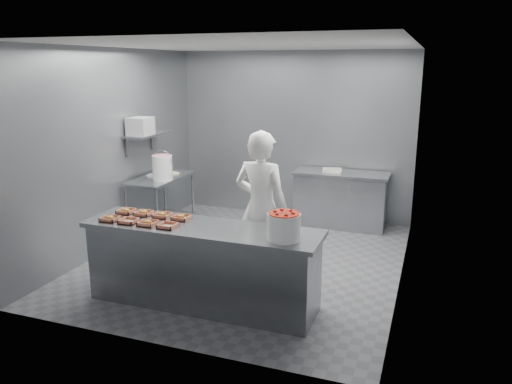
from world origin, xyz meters
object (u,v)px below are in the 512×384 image
(back_counter, at_px, (340,199))
(tray_0, at_px, (110,218))
(prep_table, at_px, (161,196))
(strawberry_tub, at_px, (284,225))
(worker, at_px, (261,208))
(appliance, at_px, (140,126))
(tray_7, at_px, (181,217))
(tray_3, at_px, (168,225))
(tray_4, at_px, (126,211))
(tray_1, at_px, (129,221))
(service_counter, at_px, (202,265))
(tray_6, at_px, (162,215))
(tray_2, at_px, (148,223))
(glaze_bucket, at_px, (162,167))
(tray_5, at_px, (144,213))

(back_counter, bearing_deg, tray_0, -119.70)
(prep_table, bearing_deg, strawberry_tub, -38.33)
(worker, distance_m, appliance, 2.53)
(prep_table, height_order, tray_7, tray_7)
(tray_3, distance_m, tray_7, 0.30)
(tray_4, bearing_deg, tray_1, -51.41)
(tray_3, xyz_separation_m, worker, (0.71, 0.95, 0.00))
(tray_3, bearing_deg, prep_table, 122.37)
(tray_3, distance_m, tray_4, 0.78)
(service_counter, bearing_deg, prep_table, 130.24)
(strawberry_tub, bearing_deg, worker, 121.42)
(tray_6, bearing_deg, tray_2, -90.00)
(tray_2, xyz_separation_m, tray_3, (0.24, 0.00, -0.00))
(service_counter, distance_m, tray_6, 0.75)
(service_counter, distance_m, tray_1, 0.94)
(glaze_bucket, xyz_separation_m, appliance, (-0.31, -0.05, 0.60))
(tray_7, xyz_separation_m, glaze_bucket, (-1.19, 1.64, 0.17))
(tray_7, bearing_deg, strawberry_tub, -11.32)
(tray_4, bearing_deg, tray_7, 0.00)
(tray_1, height_order, tray_3, same)
(tray_4, relative_size, tray_5, 1.00)
(service_counter, relative_size, prep_table, 2.17)
(tray_1, height_order, tray_7, tray_7)
(tray_6, bearing_deg, tray_0, -147.61)
(prep_table, distance_m, tray_2, 2.39)
(worker, xyz_separation_m, glaze_bucket, (-1.90, 1.00, 0.17))
(back_counter, bearing_deg, tray_7, -111.50)
(tray_1, xyz_separation_m, tray_3, (0.48, 0.00, 0.00))
(tray_2, relative_size, tray_6, 1.00)
(worker, distance_m, strawberry_tub, 1.06)
(prep_table, bearing_deg, tray_5, -64.71)
(back_counter, bearing_deg, appliance, -151.13)
(tray_0, relative_size, tray_5, 1.00)
(tray_1, relative_size, strawberry_tub, 0.57)
(service_counter, height_order, tray_1, tray_1)
(tray_2, relative_size, strawberry_tub, 0.57)
(service_counter, xyz_separation_m, tray_0, (-1.04, -0.15, 0.47))
(tray_3, height_order, appliance, appliance)
(tray_0, distance_m, tray_4, 0.30)
(service_counter, xyz_separation_m, glaze_bucket, (-1.51, 1.80, 0.64))
(back_counter, relative_size, tray_6, 8.01)
(tray_4, relative_size, glaze_bucket, 0.42)
(tray_2, xyz_separation_m, tray_5, (-0.24, 0.30, 0.00))
(tray_1, distance_m, tray_6, 0.39)
(tray_5, relative_size, strawberry_tub, 0.57)
(prep_table, distance_m, strawberry_tub, 3.34)
(service_counter, height_order, tray_0, tray_0)
(tray_5, xyz_separation_m, strawberry_tub, (1.74, -0.25, 0.12))
(tray_1, height_order, tray_5, tray_5)
(tray_7, relative_size, worker, 0.10)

